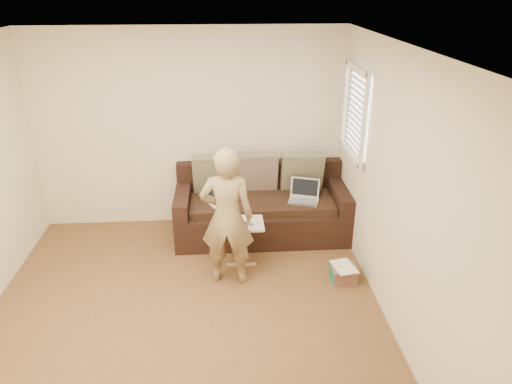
% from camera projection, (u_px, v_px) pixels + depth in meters
% --- Properties ---
extents(floor, '(4.50, 4.50, 0.00)m').
position_uv_depth(floor, '(184.00, 326.00, 4.60)').
color(floor, brown).
rests_on(floor, ground).
extents(ceiling, '(4.50, 4.50, 0.00)m').
position_uv_depth(ceiling, '(163.00, 51.00, 3.53)').
color(ceiling, white).
rests_on(ceiling, wall_back).
extents(wall_back, '(4.00, 0.00, 4.00)m').
position_uv_depth(wall_back, '(190.00, 130.00, 6.11)').
color(wall_back, beige).
rests_on(wall_back, ground).
extents(wall_right, '(0.00, 4.50, 4.50)m').
position_uv_depth(wall_right, '(401.00, 200.00, 4.19)').
color(wall_right, beige).
rests_on(wall_right, ground).
extents(window_blinds, '(0.12, 0.88, 1.08)m').
position_uv_depth(window_blinds, '(356.00, 112.00, 5.38)').
color(window_blinds, white).
rests_on(window_blinds, wall_right).
extents(sofa, '(2.20, 0.95, 0.85)m').
position_uv_depth(sofa, '(262.00, 205.00, 6.09)').
color(sofa, black).
rests_on(sofa, ground).
extents(pillow_left, '(0.55, 0.29, 0.57)m').
position_uv_depth(pillow_left, '(214.00, 174.00, 6.10)').
color(pillow_left, '#66624B').
rests_on(pillow_left, sofa).
extents(pillow_mid, '(0.55, 0.27, 0.57)m').
position_uv_depth(pillow_mid, '(256.00, 172.00, 6.17)').
color(pillow_mid, brown).
rests_on(pillow_mid, sofa).
extents(pillow_right, '(0.55, 0.28, 0.57)m').
position_uv_depth(pillow_right, '(302.00, 171.00, 6.18)').
color(pillow_right, '#66624B').
rests_on(pillow_right, sofa).
extents(laptop_silver, '(0.44, 0.37, 0.25)m').
position_uv_depth(laptop_silver, '(303.00, 202.00, 5.96)').
color(laptop_silver, '#B7BABC').
rests_on(laptop_silver, sofa).
extents(laptop_white, '(0.35, 0.31, 0.21)m').
position_uv_depth(laptop_white, '(221.00, 203.00, 5.92)').
color(laptop_white, white).
rests_on(laptop_white, sofa).
extents(person, '(0.62, 0.45, 1.57)m').
position_uv_depth(person, '(227.00, 217.00, 4.99)').
color(person, olive).
rests_on(person, ground).
extents(side_table, '(0.52, 0.37, 0.57)m').
position_uv_depth(side_table, '(241.00, 244.00, 5.45)').
color(side_table, silver).
rests_on(side_table, ground).
extents(drinking_glass, '(0.07, 0.07, 0.12)m').
position_uv_depth(drinking_glass, '(229.00, 215.00, 5.38)').
color(drinking_glass, silver).
rests_on(drinking_glass, side_table).
extents(scissors, '(0.20, 0.15, 0.02)m').
position_uv_depth(scissors, '(245.00, 224.00, 5.28)').
color(scissors, silver).
rests_on(scissors, side_table).
extents(paper_on_table, '(0.25, 0.33, 0.00)m').
position_uv_depth(paper_on_table, '(245.00, 221.00, 5.37)').
color(paper_on_table, white).
rests_on(paper_on_table, side_table).
extents(striped_box, '(0.29, 0.29, 0.18)m').
position_uv_depth(striped_box, '(343.00, 273.00, 5.26)').
color(striped_box, red).
rests_on(striped_box, ground).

